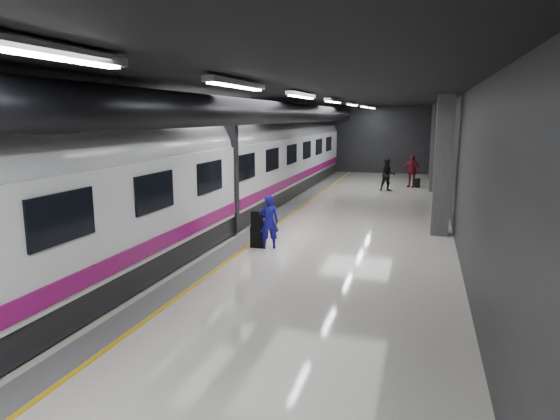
% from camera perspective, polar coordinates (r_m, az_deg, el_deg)
% --- Properties ---
extents(ground, '(40.00, 40.00, 0.00)m').
position_cam_1_polar(ground, '(15.78, 1.11, -3.33)').
color(ground, silver).
rests_on(ground, ground).
extents(platform_hall, '(10.02, 40.02, 4.51)m').
position_cam_1_polar(platform_hall, '(16.31, 1.05, 9.68)').
color(platform_hall, black).
rests_on(platform_hall, ground).
extents(train, '(3.05, 38.00, 4.05)m').
position_cam_1_polar(train, '(16.54, -9.83, 4.45)').
color(train, black).
rests_on(train, ground).
extents(traveler_main, '(0.68, 0.58, 1.59)m').
position_cam_1_polar(traveler_main, '(14.52, -1.29, -1.35)').
color(traveler_main, '#2018BA').
rests_on(traveler_main, ground).
extents(suitcase_main, '(0.40, 0.26, 0.65)m').
position_cam_1_polar(suitcase_main, '(14.74, -2.55, -3.04)').
color(suitcase_main, black).
rests_on(suitcase_main, ground).
extents(shoulder_bag, '(0.33, 0.18, 0.44)m').
position_cam_1_polar(shoulder_bag, '(14.60, -2.64, -0.97)').
color(shoulder_bag, black).
rests_on(shoulder_bag, suitcase_main).
extents(traveler_far_a, '(0.97, 0.86, 1.68)m').
position_cam_1_polar(traveler_far_a, '(26.48, 12.20, 3.95)').
color(traveler_far_a, black).
rests_on(traveler_far_a, ground).
extents(traveler_far_b, '(1.13, 0.75, 1.79)m').
position_cam_1_polar(traveler_far_b, '(28.21, 14.82, 4.34)').
color(traveler_far_b, maroon).
rests_on(traveler_far_b, ground).
extents(suitcase_far, '(0.39, 0.33, 0.49)m').
position_cam_1_polar(suitcase_far, '(28.27, 15.31, 3.00)').
color(suitcase_far, black).
rests_on(suitcase_far, ground).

